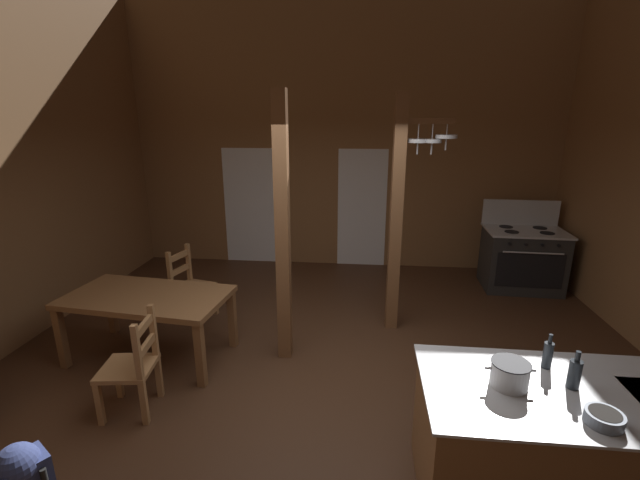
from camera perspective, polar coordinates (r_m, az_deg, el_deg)
name	(u,v)px	position (r m, az deg, el deg)	size (l,w,h in m)	color
ground_plane	(321,395)	(4.41, 0.09, -20.14)	(7.91, 8.26, 0.10)	#422819
wall_back	(343,137)	(7.34, 3.09, 13.73)	(7.91, 0.14, 4.48)	brown
glazed_door_back_left	(252,206)	(7.67, -9.15, 4.49)	(1.00, 0.01, 2.05)	white
glazed_panel_back_right	(362,209)	(7.42, 5.67, 4.22)	(0.84, 0.01, 2.05)	white
kitchen_island	(583,451)	(3.58, 31.98, -22.95)	(2.17, 0.97, 0.90)	brown
stove_range	(522,258)	(7.19, 25.59, -2.22)	(1.17, 0.86, 1.32)	#282828
support_post_with_pot_rack	(401,206)	(5.06, 10.84, 4.49)	(0.71, 0.25, 2.83)	brown
support_post_center	(283,233)	(4.37, -5.07, 0.93)	(0.14, 0.14, 2.83)	brown
dining_table	(147,302)	(4.96, -22.25, -7.77)	(1.79, 1.08, 0.74)	brown
ladderback_chair_near_window	(190,285)	(5.80, -17.14, -5.88)	(0.53, 0.53, 0.95)	#9E7044
ladderback_chair_by_post	(133,366)	(4.23, -23.88, -15.26)	(0.49, 0.49, 0.95)	#9E7044
stockpot_on_counter	(510,374)	(3.10, 24.23, -16.17)	(0.32, 0.25, 0.17)	#B7BABF
mixing_bowl_on_counter	(604,418)	(3.05, 33.97, -19.32)	(0.21, 0.21, 0.07)	slate
bottle_tall_on_counter	(575,373)	(3.25, 31.12, -15.16)	(0.08, 0.08, 0.26)	#1E2328
bottle_short_on_counter	(548,354)	(3.40, 28.38, -13.43)	(0.06, 0.06, 0.25)	#1E2328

